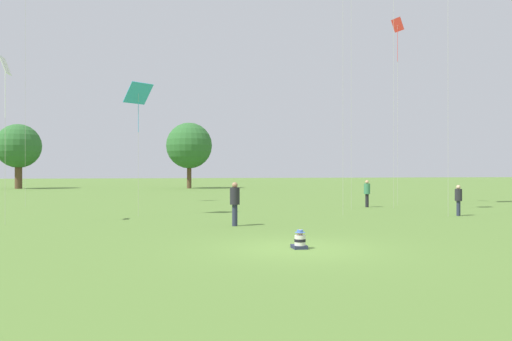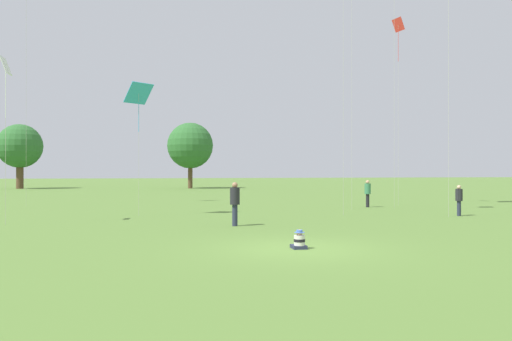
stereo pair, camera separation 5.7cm
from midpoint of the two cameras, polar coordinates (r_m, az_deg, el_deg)
ground_plane at (r=14.36m, az=4.69°, el=-8.91°), size 300.00×300.00×0.00m
seated_toddler at (r=14.34m, az=4.91°, el=-8.04°), size 0.40×0.50×0.55m
person_standing_0 at (r=20.11m, az=-2.52°, el=-3.39°), size 0.55×0.55×1.76m
person_standing_1 at (r=31.37m, az=12.52°, el=-2.33°), size 0.50×0.50×1.66m
person_standing_2 at (r=26.60m, az=22.07°, el=-2.90°), size 0.47×0.47×1.52m
kite_0 at (r=23.26m, az=-26.81°, el=10.02°), size 0.33×0.78×6.92m
kite_3 at (r=25.44m, az=-13.36°, el=8.37°), size 1.49×1.38×6.51m
kite_4 at (r=35.08m, az=15.83°, el=14.85°), size 0.54×0.92×12.21m
distant_tree_0 at (r=70.08m, az=-25.53°, el=2.50°), size 5.56×5.56×8.21m
distant_tree_1 at (r=65.20m, az=-7.67°, el=2.83°), size 5.93×5.93×8.52m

